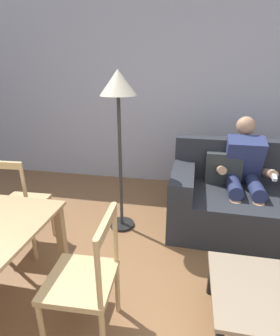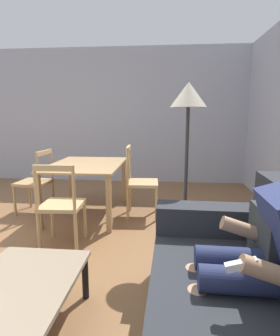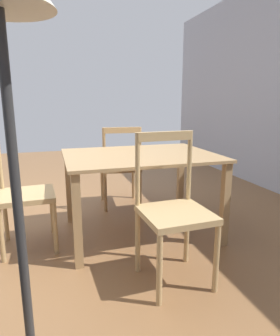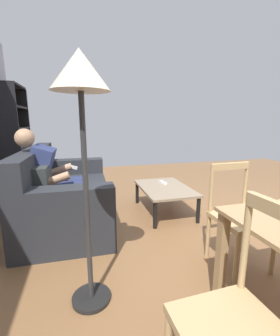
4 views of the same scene
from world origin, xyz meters
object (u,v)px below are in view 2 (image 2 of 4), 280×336
couch (254,315)px  dining_table (87,171)px  dining_chair_facing_couch (61,205)px  dining_chair_by_doorway (36,182)px  dining_chair_near_wall (140,182)px  person_lounging (267,253)px  floor_lamp (188,110)px  coffee_table (16,294)px

couch → dining_table: 2.81m
dining_table → dining_chair_facing_couch: size_ratio=1.41×
couch → dining_table: (-2.31, -1.57, 0.28)m
dining_chair_facing_couch → dining_chair_by_doorway: dining_chair_facing_couch is taller
couch → dining_chair_near_wall: 2.45m
couch → dining_chair_by_doorway: bearing=-134.9°
dining_chair_near_wall → couch: bearing=19.5°
dining_chair_near_wall → person_lounging: bearing=22.7°
dining_chair_near_wall → dining_chair_by_doorway: dining_chair_near_wall is taller
dining_chair_by_doorway → dining_table: bearing=90.2°
couch → dining_chair_facing_couch: bearing=-130.6°
dining_chair_near_wall → floor_lamp: size_ratio=0.57×
person_lounging → dining_chair_near_wall: person_lounging is taller
person_lounging → coffee_table: 1.48m
dining_chair_near_wall → dining_chair_facing_couch: (0.97, -0.75, -0.03)m
dining_table → dining_chair_by_doorway: 0.77m
coffee_table → dining_table: dining_table is taller
dining_chair_facing_couch → couch: bearing=49.4°
coffee_table → dining_table: size_ratio=0.76×
dining_chair_near_wall → dining_chair_facing_couch: 1.22m
person_lounging → dining_table: bearing=-142.7°
dining_chair_facing_couch → floor_lamp: 1.63m
floor_lamp → dining_table: bearing=-123.5°
dining_chair_near_wall → dining_chair_by_doorway: bearing=-90.0°
person_lounging → dining_chair_by_doorway: 3.25m
coffee_table → floor_lamp: bearing=141.7°
coffee_table → dining_chair_near_wall: (-2.24, 0.54, 0.15)m
dining_table → dining_chair_near_wall: 0.76m
person_lounging → dining_chair_facing_couch: (-1.21, -1.66, -0.18)m
floor_lamp → couch: bearing=10.4°
dining_chair_near_wall → dining_table: bearing=-90.1°
coffee_table → dining_chair_facing_couch: (-1.28, -0.21, 0.12)m
dining_table → dining_chair_near_wall: dining_chair_near_wall is taller
floor_lamp → coffee_table: bearing=-38.3°
person_lounging → dining_table: 2.74m
couch → dining_chair_near_wall: bearing=-160.5°
person_lounging → floor_lamp: size_ratio=0.71×
coffee_table → dining_chair_near_wall: dining_chair_near_wall is taller
couch → dining_chair_near_wall: dining_chair_near_wall is taller
dining_table → coffee_table: bearing=5.3°
couch → dining_chair_facing_couch: (-1.34, -1.57, 0.11)m
dining_chair_by_doorway → floor_lamp: (0.86, 2.05, 0.98)m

